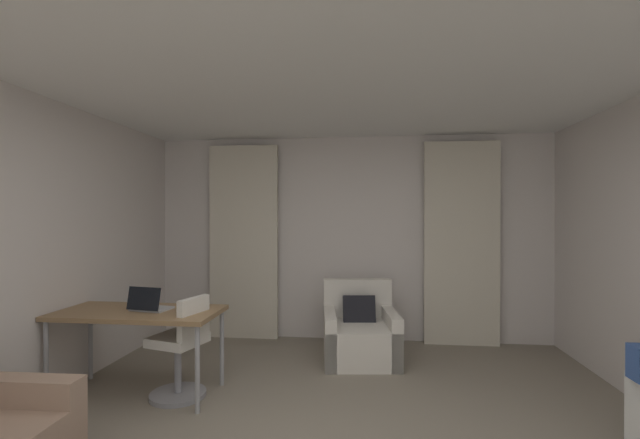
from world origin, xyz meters
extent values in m
cube|color=silver|center=(0.00, 3.03, 1.30)|extent=(5.12, 0.06, 2.60)
cube|color=white|center=(0.00, 0.00, 2.63)|extent=(5.12, 6.12, 0.06)
cube|color=beige|center=(-1.38, 2.90, 1.25)|extent=(0.90, 0.06, 2.50)
cube|color=beige|center=(1.38, 2.90, 1.25)|extent=(0.90, 0.06, 2.50)
cube|color=#997A66|center=(-1.94, -0.13, 0.30)|extent=(0.91, 0.19, 0.60)
cube|color=silver|center=(0.15, 2.19, 0.20)|extent=(0.88, 0.93, 0.40)
cube|color=silver|center=(0.11, 2.53, 0.62)|extent=(0.80, 0.23, 0.44)
cube|color=silver|center=(0.48, 2.23, 0.27)|extent=(0.22, 0.85, 0.54)
cube|color=silver|center=(-0.18, 2.15, 0.27)|extent=(0.22, 0.85, 0.54)
cube|color=black|center=(0.14, 2.31, 0.50)|extent=(0.38, 0.24, 0.37)
cube|color=olive|center=(-1.78, 1.07, 0.73)|extent=(1.42, 0.67, 0.04)
cylinder|color=#99999E|center=(-2.44, 1.36, 0.35)|extent=(0.04, 0.04, 0.71)
cylinder|color=#99999E|center=(-1.12, 1.36, 0.35)|extent=(0.04, 0.04, 0.71)
cylinder|color=#99999E|center=(-2.44, 0.78, 0.35)|extent=(0.04, 0.04, 0.71)
cylinder|color=#99999E|center=(-1.12, 0.78, 0.35)|extent=(0.04, 0.04, 0.71)
cylinder|color=gray|center=(-1.42, 1.06, 0.23)|extent=(0.06, 0.06, 0.46)
cylinder|color=gray|center=(-1.42, 1.06, 0.02)|extent=(0.48, 0.48, 0.04)
cube|color=silver|center=(-1.42, 1.06, 0.50)|extent=(0.49, 0.49, 0.08)
cube|color=silver|center=(-1.25, 1.02, 0.71)|extent=(0.15, 0.36, 0.34)
cube|color=#ADADB2|center=(-1.68, 1.12, 0.75)|extent=(0.35, 0.27, 0.02)
cube|color=black|center=(-1.70, 1.01, 0.86)|extent=(0.32, 0.11, 0.20)
camera|label=1|loc=(0.24, -2.48, 1.57)|focal=23.89mm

